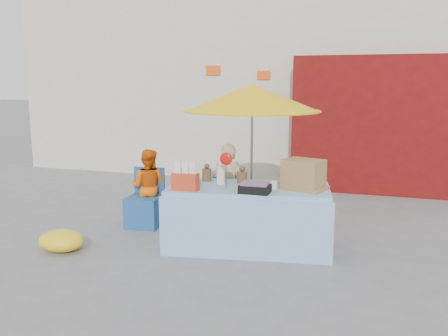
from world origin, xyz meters
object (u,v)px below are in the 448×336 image
(market_table, at_px, (248,216))
(vendor_orange, at_px, (148,187))
(vendor_beige, at_px, (228,188))
(box_stack, at_px, (304,209))
(chair_left, at_px, (145,209))
(umbrella, at_px, (252,98))
(chair_right, at_px, (225,216))

(market_table, xyz_separation_m, vendor_orange, (-1.69, 0.56, 0.16))
(market_table, distance_m, vendor_beige, 0.74)
(box_stack, bearing_deg, market_table, -174.31)
(chair_left, height_order, vendor_beige, vendor_beige)
(chair_left, height_order, vendor_orange, vendor_orange)
(market_table, distance_m, umbrella, 1.65)
(chair_left, xyz_separation_m, umbrella, (1.55, 0.28, 1.64))
(umbrella, xyz_separation_m, box_stack, (0.84, -0.64, -1.35))
(market_table, height_order, box_stack, market_table)
(chair_left, distance_m, box_stack, 2.44)
(chair_left, bearing_deg, umbrella, 6.41)
(chair_left, xyz_separation_m, chair_right, (1.25, 0.00, 0.00))
(chair_right, relative_size, vendor_beige, 0.67)
(chair_left, xyz_separation_m, vendor_beige, (1.25, 0.13, 0.38))
(vendor_beige, xyz_separation_m, box_stack, (1.14, -0.49, -0.09))
(vendor_orange, bearing_deg, market_table, 157.60)
(market_table, bearing_deg, umbrella, 91.54)
(chair_left, xyz_separation_m, box_stack, (2.39, -0.36, 0.29))
(vendor_beige, relative_size, box_stack, 1.08)
(chair_right, bearing_deg, chair_left, 176.02)
(chair_right, xyz_separation_m, vendor_beige, (0.00, 0.13, 0.38))
(chair_left, height_order, box_stack, box_stack)
(vendor_orange, distance_m, umbrella, 2.04)
(umbrella, bearing_deg, box_stack, -37.32)
(box_stack, bearing_deg, vendor_beige, 156.72)
(chair_right, xyz_separation_m, vendor_orange, (-1.25, 0.13, 0.31))
(chair_left, distance_m, chair_right, 1.25)
(umbrella, bearing_deg, market_table, -79.25)
(box_stack, bearing_deg, chair_right, 162.65)
(market_table, xyz_separation_m, vendor_beige, (-0.44, 0.56, 0.22))
(chair_right, distance_m, vendor_orange, 1.29)
(umbrella, distance_m, box_stack, 1.71)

